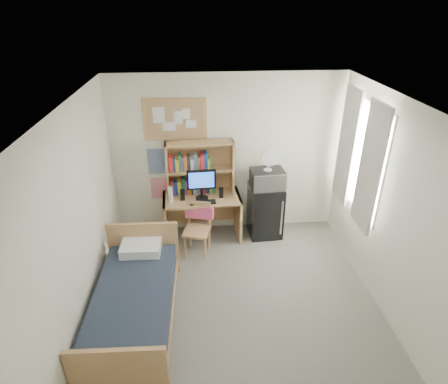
{
  "coord_description": "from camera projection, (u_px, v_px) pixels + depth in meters",
  "views": [
    {
      "loc": [
        -0.46,
        -3.41,
        3.54
      ],
      "look_at": [
        -0.11,
        1.2,
        1.13
      ],
      "focal_mm": 30.0,
      "sensor_mm": 36.0,
      "label": 1
    }
  ],
  "objects": [
    {
      "name": "water_bottle",
      "position": [
        170.0,
        195.0,
        5.67
      ],
      "size": [
        0.08,
        0.08,
        0.25
      ],
      "primitive_type": "cylinder",
      "rotation": [
        0.0,
        0.0,
        0.06
      ],
      "color": "white",
      "rests_on": "desk"
    },
    {
      "name": "mini_fridge",
      "position": [
        265.0,
        210.0,
        6.13
      ],
      "size": [
        0.54,
        0.54,
        0.87
      ],
      "primitive_type": "cube",
      "rotation": [
        0.0,
        0.0,
        0.06
      ],
      "color": "black",
      "rests_on": "floor"
    },
    {
      "name": "keyboard",
      "position": [
        203.0,
        202.0,
        5.69
      ],
      "size": [
        0.4,
        0.15,
        0.02
      ],
      "primitive_type": "cube",
      "rotation": [
        0.0,
        0.0,
        0.06
      ],
      "color": "black",
      "rests_on": "desk"
    },
    {
      "name": "bulletin_board",
      "position": [
        175.0,
        119.0,
        5.58
      ],
      "size": [
        0.94,
        0.03,
        0.64
      ],
      "primitive_type": "cube",
      "color": "tan",
      "rests_on": "wall_back"
    },
    {
      "name": "wall_right",
      "position": [
        402.0,
        222.0,
        4.2
      ],
      "size": [
        0.04,
        4.2,
        2.6
      ],
      "primitive_type": "cube",
      "color": "white",
      "rests_on": "floor"
    },
    {
      "name": "wall_left",
      "position": [
        74.0,
        236.0,
        3.96
      ],
      "size": [
        0.04,
        4.2,
        2.6
      ],
      "primitive_type": "cube",
      "color": "white",
      "rests_on": "floor"
    },
    {
      "name": "poster_wave",
      "position": [
        157.0,
        161.0,
        5.88
      ],
      "size": [
        0.3,
        0.01,
        0.42
      ],
      "primitive_type": "cube",
      "color": "navy",
      "rests_on": "wall_back"
    },
    {
      "name": "monitor",
      "position": [
        202.0,
        185.0,
        5.71
      ],
      "size": [
        0.44,
        0.06,
        0.47
      ],
      "primitive_type": "cube",
      "rotation": [
        0.0,
        0.0,
        0.06
      ],
      "color": "black",
      "rests_on": "desk"
    },
    {
      "name": "bed",
      "position": [
        135.0,
        307.0,
        4.48
      ],
      "size": [
        0.97,
        1.87,
        0.51
      ],
      "primitive_type": "cube",
      "rotation": [
        0.0,
        0.0,
        -0.02
      ],
      "color": "#1A2230",
      "rests_on": "floor"
    },
    {
      "name": "hutch",
      "position": [
        200.0,
        168.0,
        5.81
      ],
      "size": [
        1.06,
        0.33,
        0.85
      ],
      "primitive_type": "cube",
      "rotation": [
        0.0,
        0.0,
        0.06
      ],
      "color": "tan",
      "rests_on": "desk"
    },
    {
      "name": "ceiling",
      "position": [
        246.0,
        111.0,
        3.48
      ],
      "size": [
        3.6,
        4.2,
        0.02
      ],
      "primitive_type": "cube",
      "color": "white",
      "rests_on": "wall_back"
    },
    {
      "name": "curtain_right",
      "position": [
        347.0,
        147.0,
        5.47
      ],
      "size": [
        0.04,
        0.55,
        1.7
      ],
      "primitive_type": "cube",
      "color": "beige",
      "rests_on": "wall_right"
    },
    {
      "name": "poster_japan",
      "position": [
        160.0,
        188.0,
        6.09
      ],
      "size": [
        0.28,
        0.01,
        0.36
      ],
      "primitive_type": "cube",
      "color": "red",
      "rests_on": "wall_back"
    },
    {
      "name": "hoodie",
      "position": [
        199.0,
        211.0,
        5.71
      ],
      "size": [
        0.45,
        0.23,
        0.21
      ],
      "primitive_type": "cube",
      "rotation": [
        0.0,
        0.0,
        -0.25
      ],
      "color": "#E15582",
      "rests_on": "desk_chair"
    },
    {
      "name": "desk_fan",
      "position": [
        268.0,
        161.0,
        5.7
      ],
      "size": [
        0.28,
        0.28,
        0.32
      ],
      "primitive_type": "cylinder",
      "rotation": [
        0.0,
        0.0,
        0.06
      ],
      "color": "white",
      "rests_on": "microwave"
    },
    {
      "name": "window_unit",
      "position": [
        360.0,
        157.0,
        5.12
      ],
      "size": [
        0.1,
        1.4,
        1.7
      ],
      "primitive_type": "cube",
      "color": "white",
      "rests_on": "wall_right"
    },
    {
      "name": "speaker_right",
      "position": [
        221.0,
        193.0,
        5.82
      ],
      "size": [
        0.07,
        0.07,
        0.16
      ],
      "primitive_type": "cube",
      "rotation": [
        0.0,
        0.0,
        0.06
      ],
      "color": "black",
      "rests_on": "desk"
    },
    {
      "name": "desk",
      "position": [
        202.0,
        217.0,
        6.05
      ],
      "size": [
        1.25,
        0.68,
        0.76
      ],
      "primitive_type": "cube",
      "rotation": [
        0.0,
        0.0,
        0.06
      ],
      "color": "tan",
      "rests_on": "floor"
    },
    {
      "name": "floor",
      "position": [
        240.0,
        316.0,
        4.69
      ],
      "size": [
        3.6,
        4.2,
        0.02
      ],
      "primitive_type": "cube",
      "color": "gray",
      "rests_on": "ground"
    },
    {
      "name": "microwave",
      "position": [
        267.0,
        179.0,
        5.84
      ],
      "size": [
        0.53,
        0.41,
        0.29
      ],
      "primitive_type": "cube",
      "rotation": [
        0.0,
        0.0,
        0.06
      ],
      "color": "#B5B4B9",
      "rests_on": "mini_fridge"
    },
    {
      "name": "pillow",
      "position": [
        141.0,
        248.0,
        4.99
      ],
      "size": [
        0.53,
        0.38,
        0.13
      ],
      "primitive_type": "cube",
      "rotation": [
        0.0,
        0.0,
        -0.02
      ],
      "color": "white",
      "rests_on": "bed"
    },
    {
      "name": "wall_back",
      "position": [
        227.0,
        156.0,
        5.94
      ],
      "size": [
        3.6,
        0.04,
        2.6
      ],
      "primitive_type": "cube",
      "color": "white",
      "rests_on": "floor"
    },
    {
      "name": "desk_chair",
      "position": [
        197.0,
        231.0,
        5.64
      ],
      "size": [
        0.5,
        0.5,
        0.83
      ],
      "primitive_type": "cube",
      "rotation": [
        0.0,
        0.0,
        -0.25
      ],
      "color": "tan",
      "rests_on": "floor"
    },
    {
      "name": "curtain_left",
      "position": [
        370.0,
        169.0,
        4.76
      ],
      "size": [
        0.04,
        0.55,
        1.7
      ],
      "primitive_type": "cube",
      "color": "beige",
      "rests_on": "wall_right"
    },
    {
      "name": "speaker_left",
      "position": [
        182.0,
        195.0,
        5.74
      ],
      "size": [
        0.08,
        0.08,
        0.17
      ],
      "primitive_type": "cube",
      "rotation": [
        0.0,
        0.0,
        0.06
      ],
      "color": "black",
      "rests_on": "desk"
    }
  ]
}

